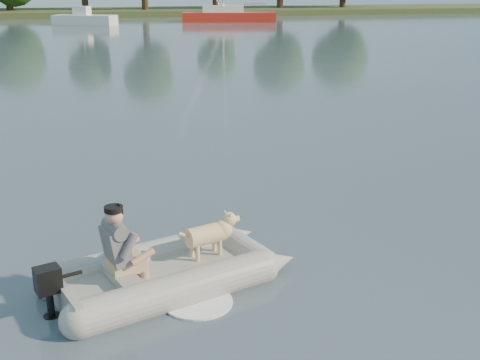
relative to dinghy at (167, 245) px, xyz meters
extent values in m
plane|color=slate|center=(0.64, -0.59, -0.50)|extent=(160.00, 160.00, 0.00)
cube|color=#47512D|center=(0.64, 61.41, -0.25)|extent=(160.00, 12.00, 0.70)
cylinder|color=#332316|center=(-9.26, 60.74, 0.97)|extent=(0.70, 0.70, 2.94)
cube|color=#B52214|center=(10.85, 47.77, -0.19)|extent=(8.54, 3.97, 1.03)
cube|color=white|center=(10.35, 47.86, 0.58)|extent=(3.88, 2.49, 0.62)
camera|label=1|loc=(-0.62, -6.58, 3.00)|focal=45.00mm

